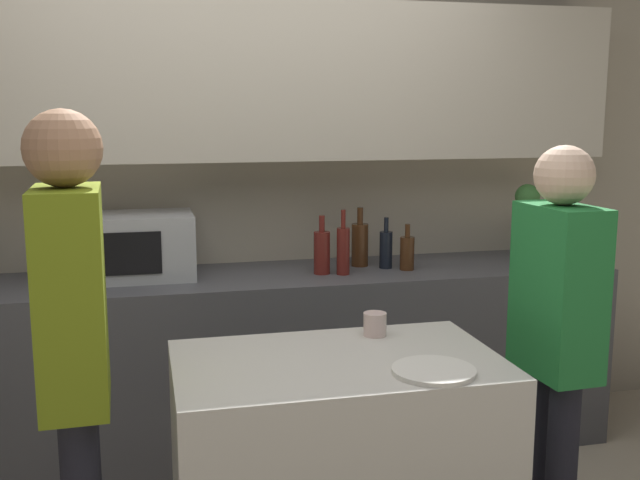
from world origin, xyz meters
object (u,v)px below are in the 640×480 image
(person_center, at_px, (556,328))
(plate_on_island, at_px, (434,371))
(microwave, at_px, (137,246))
(bottle_3, at_px, (386,249))
(bottle_1, at_px, (343,250))
(cup_0, at_px, (375,324))
(bottle_4, at_px, (407,252))
(bottle_0, at_px, (322,252))
(potted_plant, at_px, (526,221))
(person_left, at_px, (74,343))
(bottle_2, at_px, (360,244))

(person_center, bearing_deg, plate_on_island, 110.32)
(microwave, relative_size, bottle_3, 2.04)
(bottle_1, xyz_separation_m, person_center, (0.49, -1.09, -0.10))
(bottle_3, relative_size, cup_0, 3.06)
(microwave, bearing_deg, bottle_4, -6.14)
(microwave, distance_m, person_center, 1.92)
(microwave, xyz_separation_m, bottle_3, (1.20, -0.08, -0.05))
(person_center, bearing_deg, bottle_0, 24.21)
(potted_plant, xyz_separation_m, cup_0, (-1.18, -1.09, -0.18))
(bottle_1, bearing_deg, bottle_3, 20.42)
(bottle_1, xyz_separation_m, person_left, (-1.14, -1.16, -0.02))
(bottle_0, distance_m, person_left, 1.59)
(microwave, height_order, bottle_2, microwave)
(bottle_4, bearing_deg, bottle_2, 144.37)
(bottle_1, bearing_deg, plate_on_island, -93.07)
(plate_on_island, bearing_deg, microwave, 120.49)
(person_center, bearing_deg, bottle_1, 20.95)
(potted_plant, distance_m, bottle_1, 1.07)
(bottle_3, bearing_deg, plate_on_island, -102.54)
(microwave, height_order, person_left, person_left)
(bottle_1, relative_size, bottle_3, 1.23)
(bottle_0, distance_m, bottle_2, 0.27)
(bottle_3, bearing_deg, person_left, -137.80)
(microwave, xyz_separation_m, bottle_2, (1.09, 0.00, -0.04))
(bottle_4, bearing_deg, bottle_1, -175.20)
(bottle_1, height_order, bottle_3, bottle_1)
(cup_0, bearing_deg, bottle_3, 69.61)
(potted_plant, distance_m, person_center, 1.39)
(bottle_3, height_order, bottle_4, bottle_3)
(cup_0, bearing_deg, plate_on_island, -81.94)
(potted_plant, distance_m, person_left, 2.56)
(bottle_4, distance_m, cup_0, 1.06)
(person_left, bearing_deg, plate_on_island, 79.02)
(bottle_2, distance_m, person_center, 1.32)
(bottle_2, xyz_separation_m, person_left, (-1.27, -1.33, -0.01))
(bottle_3, relative_size, person_left, 0.15)
(microwave, bearing_deg, person_left, -97.73)
(bottle_2, bearing_deg, bottle_4, -35.63)
(bottle_3, height_order, plate_on_island, bottle_3)
(person_left, bearing_deg, bottle_2, 134.67)
(bottle_4, distance_m, plate_on_island, 1.43)
(bottle_4, bearing_deg, microwave, 173.86)
(plate_on_island, relative_size, cup_0, 3.12)
(microwave, bearing_deg, cup_0, -52.78)
(plate_on_island, bearing_deg, bottle_1, 86.93)
(potted_plant, distance_m, bottle_3, 0.82)
(bottle_0, relative_size, bottle_3, 1.11)
(bottle_1, relative_size, plate_on_island, 1.21)
(bottle_2, height_order, cup_0, bottle_2)
(bottle_0, relative_size, bottle_4, 1.25)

